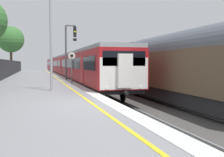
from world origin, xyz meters
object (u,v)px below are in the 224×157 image
commuter_train_at_platform (64,65)px  background_tree_left (11,40)px  platform_lamp_mid (51,32)px  freight_train_adjacent_track (137,65)px  signal_gantry (69,46)px  speed_limit_sign (72,63)px

commuter_train_at_platform → background_tree_left: (-8.51, 3.05, 4.21)m
platform_lamp_mid → background_tree_left: bearing=98.5°
commuter_train_at_platform → freight_train_adjacent_track: bearing=-80.2°
signal_gantry → speed_limit_sign: 5.10m
commuter_train_at_platform → signal_gantry: 19.65m
commuter_train_at_platform → signal_gantry: size_ratio=12.29×
background_tree_left → speed_limit_sign: bearing=-76.3°
freight_train_adjacent_track → platform_lamp_mid: 10.07m
commuter_train_at_platform → platform_lamp_mid: 29.75m
speed_limit_sign → commuter_train_at_platform: bearing=85.7°
speed_limit_sign → background_tree_left: 28.43m
freight_train_adjacent_track → speed_limit_sign: freight_train_adjacent_track is taller
speed_limit_sign → background_tree_left: (-6.66, 27.36, 3.90)m
freight_train_adjacent_track → platform_lamp_mid: size_ratio=5.22×
speed_limit_sign → platform_lamp_mid: bearing=-109.6°
signal_gantry → platform_lamp_mid: (-2.20, -9.95, 0.10)m
commuter_train_at_platform → background_tree_left: 9.97m
signal_gantry → speed_limit_sign: (-0.37, -4.81, -1.65)m
background_tree_left → platform_lamp_mid: bearing=-81.5°
freight_train_adjacent_track → background_tree_left: bearing=115.5°
freight_train_adjacent_track → signal_gantry: (-5.48, 3.72, 1.81)m
speed_limit_sign → background_tree_left: size_ratio=0.31×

